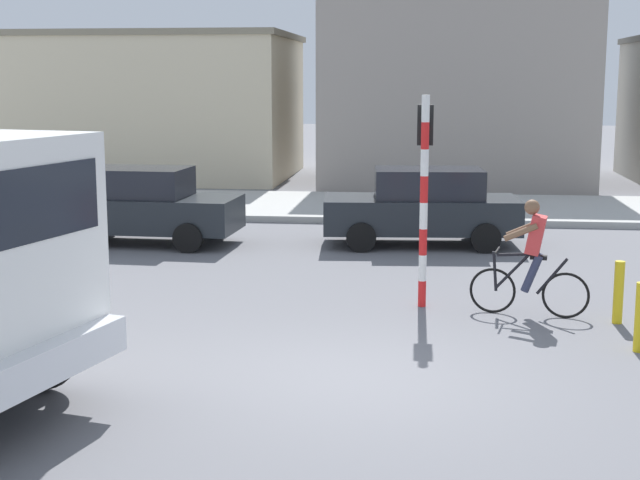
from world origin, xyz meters
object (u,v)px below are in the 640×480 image
at_px(cyclist, 531,258).
at_px(car_red_near, 141,205).
at_px(bollard_near, 640,317).
at_px(bollard_far, 619,292).
at_px(traffic_light_pole, 424,171).
at_px(car_white_mid, 423,206).

xyz_separation_m(cyclist, car_red_near, (-7.49, 5.18, -0.05)).
relative_size(cyclist, car_red_near, 0.42).
relative_size(car_red_near, bollard_near, 4.53).
distance_m(bollard_near, bollard_far, 1.40).
xyz_separation_m(cyclist, bollard_near, (1.20, -1.69, -0.41)).
xyz_separation_m(cyclist, traffic_light_pole, (-1.57, 0.46, 1.20)).
height_order(car_red_near, car_white_mid, same).
height_order(traffic_light_pole, car_red_near, traffic_light_pole).
bearing_deg(cyclist, car_white_mid, 105.83).
bearing_deg(bollard_near, car_red_near, 141.72).
bearing_deg(cyclist, car_red_near, 145.35).
bearing_deg(bollard_near, bollard_far, 90.00).
height_order(cyclist, bollard_far, cyclist).
bearing_deg(car_red_near, car_white_mid, 5.00).
relative_size(cyclist, car_white_mid, 0.42).
bearing_deg(traffic_light_pole, bollard_near, -37.78).
relative_size(cyclist, bollard_near, 1.91).
bearing_deg(cyclist, traffic_light_pole, 163.55).
distance_m(traffic_light_pole, bollard_near, 3.86).
distance_m(traffic_light_pole, car_red_near, 7.67).
xyz_separation_m(traffic_light_pole, car_red_near, (-5.92, 4.71, -1.25)).
xyz_separation_m(car_red_near, bollard_far, (8.69, -5.46, -0.37)).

